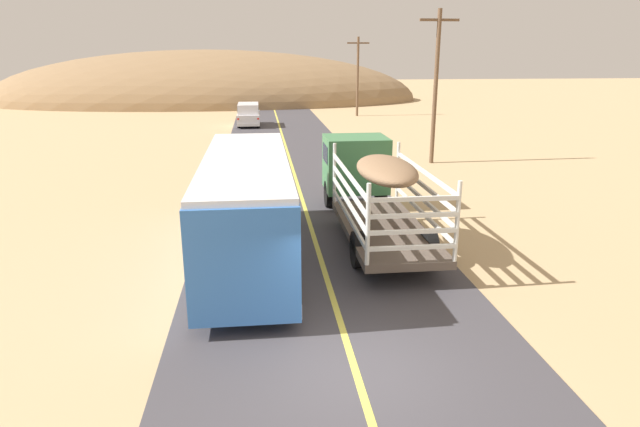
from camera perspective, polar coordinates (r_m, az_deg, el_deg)
ground_plane at (r=11.46m, az=3.72°, el=-16.18°), size 240.00×240.00×0.00m
road_surface at (r=11.46m, az=3.72°, el=-16.13°), size 8.00×120.00×0.02m
road_centre_line at (r=11.45m, az=3.72°, el=-16.08°), size 0.16×117.60×0.00m
livestock_truck at (r=20.30m, az=4.82°, el=3.99°), size 2.53×9.70×3.02m
bus at (r=16.54m, az=-7.67°, el=0.83°), size 2.54×10.00×3.21m
car_far at (r=48.35m, az=-7.53°, el=10.38°), size 1.90×4.62×1.93m
power_pole_mid at (r=31.92m, az=12.07°, el=13.25°), size 2.20×0.24×8.48m
power_pole_far at (r=55.80m, az=3.98°, el=14.42°), size 2.20×0.24×7.67m
distant_hill at (r=74.68m, az=-11.74°, el=11.49°), size 55.53×26.84×13.10m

